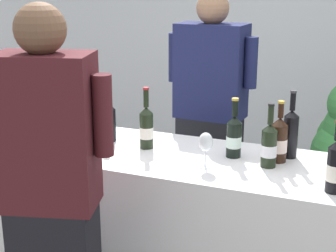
% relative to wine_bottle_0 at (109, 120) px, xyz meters
% --- Properties ---
extents(wall_back, '(8.00, 0.10, 2.80)m').
position_rel_wine_bottle_0_xyz_m(wall_back, '(0.46, 2.52, 0.35)').
color(wall_back, silver).
rests_on(wall_back, ground_plane).
extents(counter, '(2.34, 0.67, 0.93)m').
position_rel_wine_bottle_0_xyz_m(counter, '(0.46, -0.08, -0.58)').
color(counter, white).
rests_on(counter, ground_plane).
extents(wine_bottle_0, '(0.07, 0.07, 0.31)m').
position_rel_wine_bottle_0_xyz_m(wine_bottle_0, '(0.00, 0.00, 0.00)').
color(wine_bottle_0, black).
rests_on(wine_bottle_0, counter).
extents(wine_bottle_1, '(0.07, 0.07, 0.33)m').
position_rel_wine_bottle_0_xyz_m(wine_bottle_1, '(0.24, -0.04, -0.00)').
color(wine_bottle_1, black).
rests_on(wine_bottle_1, counter).
extents(wine_bottle_2, '(0.08, 0.08, 0.32)m').
position_rel_wine_bottle_0_xyz_m(wine_bottle_2, '(0.91, -0.07, -0.01)').
color(wine_bottle_2, black).
rests_on(wine_bottle_2, counter).
extents(wine_bottle_3, '(0.08, 0.08, 0.31)m').
position_rel_wine_bottle_0_xyz_m(wine_bottle_3, '(0.94, 0.02, -0.01)').
color(wine_bottle_3, black).
rests_on(wine_bottle_3, counter).
extents(wine_bottle_6, '(0.07, 0.07, 0.32)m').
position_rel_wine_bottle_0_xyz_m(wine_bottle_6, '(1.24, -0.27, -0.00)').
color(wine_bottle_6, black).
rests_on(wine_bottle_6, counter).
extents(wine_bottle_7, '(0.07, 0.07, 0.35)m').
position_rel_wine_bottle_0_xyz_m(wine_bottle_7, '(0.99, 0.11, 0.02)').
color(wine_bottle_7, black).
rests_on(wine_bottle_7, counter).
extents(wine_bottle_8, '(0.08, 0.08, 0.31)m').
position_rel_wine_bottle_0_xyz_m(wine_bottle_8, '(0.72, 0.00, -0.01)').
color(wine_bottle_8, black).
rests_on(wine_bottle_8, counter).
extents(wine_glass, '(0.07, 0.07, 0.18)m').
position_rel_wine_bottle_0_xyz_m(wine_glass, '(0.63, -0.20, 0.00)').
color(wine_glass, silver).
rests_on(wine_glass, counter).
extents(ice_bucket, '(0.21, 0.21, 0.22)m').
position_rel_wine_bottle_0_xyz_m(ice_bucket, '(-0.47, 0.01, -0.01)').
color(ice_bucket, silver).
rests_on(ice_bucket, counter).
extents(person_server, '(0.59, 0.27, 1.74)m').
position_rel_wine_bottle_0_xyz_m(person_server, '(0.39, 0.64, -0.20)').
color(person_server, black).
rests_on(person_server, ground_plane).
extents(person_guest, '(0.53, 0.34, 1.73)m').
position_rel_wine_bottle_0_xyz_m(person_guest, '(0.14, -0.77, -0.20)').
color(person_guest, black).
rests_on(person_guest, ground_plane).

